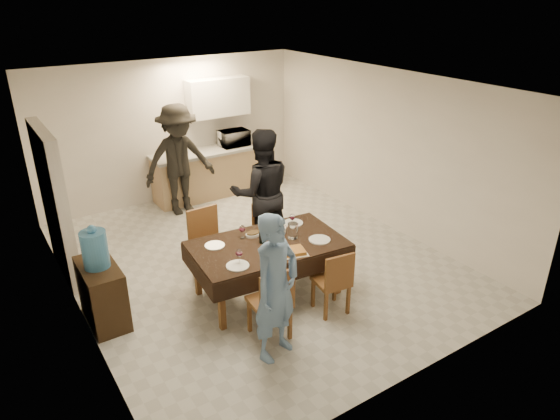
{
  "coord_description": "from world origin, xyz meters",
  "views": [
    {
      "loc": [
        -3.26,
        -5.65,
        3.73
      ],
      "look_at": [
        0.24,
        -0.3,
        0.87
      ],
      "focal_mm": 32.0,
      "sensor_mm": 36.0,
      "label": 1
    }
  ],
  "objects": [
    {
      "name": "wall_right",
      "position": [
        2.5,
        0.0,
        1.3
      ],
      "size": [
        0.02,
        6.0,
        2.6
      ],
      "primitive_type": "cube",
      "color": "silver",
      "rests_on": "floor"
    },
    {
      "name": "savoury_tart",
      "position": [
        -0.21,
        -1.24,
        0.77
      ],
      "size": [
        0.45,
        0.38,
        0.05
      ],
      "primitive_type": "cube",
      "rotation": [
        0.0,
        0.0,
        -0.28
      ],
      "color": "#BB7737",
      "rests_on": "dining_table"
    },
    {
      "name": "chair_far_right",
      "position": [
        0.14,
        -0.19,
        0.52
      ],
      "size": [
        0.51,
        0.52,
        0.46
      ],
      "rotation": [
        0.0,
        0.0,
        2.76
      ],
      "color": "brown",
      "rests_on": "floor"
    },
    {
      "name": "chair_far_left",
      "position": [
        -0.76,
        -0.21,
        0.61
      ],
      "size": [
        0.47,
        0.47,
        0.54
      ],
      "rotation": [
        0.0,
        0.0,
        3.18
      ],
      "color": "brown",
      "rests_on": "floor"
    },
    {
      "name": "stub_partition",
      "position": [
        -2.42,
        1.2,
        1.05
      ],
      "size": [
        0.15,
        1.4,
        2.1
      ],
      "primitive_type": "cube",
      "color": "beige",
      "rests_on": "floor"
    },
    {
      "name": "person_kitchen",
      "position": [
        -0.2,
        2.23,
        0.98
      ],
      "size": [
        1.27,
        0.73,
        1.96
      ],
      "primitive_type": "imported",
      "color": "black",
      "rests_on": "floor"
    },
    {
      "name": "wine_bottle",
      "position": [
        -0.36,
        -0.81,
        0.92
      ],
      "size": [
        0.08,
        0.08,
        0.33
      ],
      "primitive_type": null,
      "color": "black",
      "rests_on": "dining_table"
    },
    {
      "name": "mushroom_dish",
      "position": [
        -0.36,
        -0.58,
        0.77
      ],
      "size": [
        0.19,
        0.19,
        0.03
      ],
      "primitive_type": "cylinder",
      "color": "silver",
      "rests_on": "dining_table"
    },
    {
      "name": "chair_near_left",
      "position": [
        -0.76,
        -1.7,
        0.58
      ],
      "size": [
        0.46,
        0.46,
        0.51
      ],
      "rotation": [
        0.0,
        0.0,
        -0.07
      ],
      "color": "brown",
      "rests_on": "floor"
    },
    {
      "name": "kitchen_worktop",
      "position": [
        0.6,
        2.68,
        0.89
      ],
      "size": [
        2.24,
        0.64,
        0.05
      ],
      "primitive_type": "cube",
      "color": "#A1A19C",
      "rests_on": "kitchen_base_cabinet"
    },
    {
      "name": "microwave",
      "position": [
        1.13,
        2.68,
        1.06
      ],
      "size": [
        0.55,
        0.37,
        0.31
      ],
      "primitive_type": "imported",
      "rotation": [
        0.0,
        0.0,
        3.14
      ],
      "color": "white",
      "rests_on": "kitchen_worktop"
    },
    {
      "name": "console",
      "position": [
        -2.28,
        -0.27,
        0.38
      ],
      "size": [
        0.41,
        0.82,
        0.76
      ],
      "primitive_type": "cube",
      "color": "#332111",
      "rests_on": "floor"
    },
    {
      "name": "plate_far_right",
      "position": [
        0.29,
        -0.56,
        0.76
      ],
      "size": [
        0.27,
        0.27,
        0.02
      ],
      "primitive_type": "cylinder",
      "color": "silver",
      "rests_on": "dining_table"
    },
    {
      "name": "dining_table",
      "position": [
        -0.31,
        -0.86,
        0.72
      ],
      "size": [
        2.01,
        1.29,
        0.75
      ],
      "rotation": [
        0.0,
        0.0,
        -0.09
      ],
      "color": "black",
      "rests_on": "floor"
    },
    {
      "name": "water_jug",
      "position": [
        -2.28,
        -0.27,
        0.98
      ],
      "size": [
        0.3,
        0.3,
        0.45
      ],
      "primitive_type": "cylinder",
      "color": "#4B96D2",
      "rests_on": "console"
    },
    {
      "name": "plate_near_right",
      "position": [
        0.29,
        -1.16,
        0.76
      ],
      "size": [
        0.28,
        0.28,
        0.02
      ],
      "primitive_type": "cylinder",
      "color": "silver",
      "rests_on": "dining_table"
    },
    {
      "name": "ceiling",
      "position": [
        0.0,
        0.0,
        2.6
      ],
      "size": [
        5.0,
        6.0,
        0.02
      ],
      "primitive_type": "cube",
      "color": "white",
      "rests_on": "wall_back"
    },
    {
      "name": "salad_bowl",
      "position": [
        -0.01,
        -0.68,
        0.78
      ],
      "size": [
        0.18,
        0.18,
        0.07
      ],
      "primitive_type": "cylinder",
      "color": "silver",
      "rests_on": "dining_table"
    },
    {
      "name": "kitchen_base_cabinet",
      "position": [
        0.6,
        2.68,
        0.43
      ],
      "size": [
        2.2,
        0.6,
        0.86
      ],
      "primitive_type": "cube",
      "color": "tan",
      "rests_on": "floor"
    },
    {
      "name": "wall_front",
      "position": [
        0.0,
        -3.0,
        1.3
      ],
      "size": [
        5.0,
        0.02,
        2.6
      ],
      "primitive_type": "cube",
      "color": "silver",
      "rests_on": "floor"
    },
    {
      "name": "plate_far_left",
      "position": [
        -0.91,
        -0.56,
        0.76
      ],
      "size": [
        0.25,
        0.25,
        0.01
      ],
      "primitive_type": "cylinder",
      "color": "silver",
      "rests_on": "dining_table"
    },
    {
      "name": "water_pitcher",
      "position": [
        0.04,
        -0.91,
        0.85
      ],
      "size": [
        0.13,
        0.13,
        0.2
      ],
      "primitive_type": "cylinder",
      "color": "white",
      "rests_on": "dining_table"
    },
    {
      "name": "wine_glass_b",
      "position": [
        0.24,
        -0.61,
        0.84
      ],
      "size": [
        0.08,
        0.08,
        0.17
      ],
      "primitive_type": null,
      "color": "white",
      "rests_on": "dining_table"
    },
    {
      "name": "wall_left",
      "position": [
        -2.5,
        0.0,
        1.3
      ],
      "size": [
        0.02,
        6.0,
        2.6
      ],
      "primitive_type": "cube",
      "color": "silver",
      "rests_on": "floor"
    },
    {
      "name": "wall_back",
      "position": [
        0.0,
        3.0,
        1.3
      ],
      "size": [
        5.0,
        0.02,
        2.6
      ],
      "primitive_type": "cube",
      "color": "silver",
      "rests_on": "floor"
    },
    {
      "name": "upper_cabinet",
      "position": [
        0.9,
        2.82,
        1.85
      ],
      "size": [
        1.2,
        0.34,
        0.7
      ],
      "primitive_type": "cube",
      "color": "white",
      "rests_on": "wall_back"
    },
    {
      "name": "plate_near_left",
      "position": [
        -0.91,
        -1.16,
        0.76
      ],
      "size": [
        0.27,
        0.27,
        0.02
      ],
      "primitive_type": "cylinder",
      "color": "silver",
      "rests_on": "dining_table"
    },
    {
      "name": "person_far",
      "position": [
        0.24,
        0.19,
        0.96
      ],
      "size": [
        1.12,
        0.99,
        1.93
      ],
      "primitive_type": "imported",
      "rotation": [
        0.0,
        0.0,
        2.82
      ],
      "color": "black",
      "rests_on": "floor"
    },
    {
      "name": "floor",
      "position": [
        0.0,
        0.0,
        0.0
      ],
      "size": [
        5.0,
        6.0,
        0.02
      ],
      "primitive_type": "cube",
      "color": "beige",
      "rests_on": "ground"
    },
    {
      "name": "person_near",
      "position": [
        -0.86,
        -1.91,
        0.84
      ],
      "size": [
        0.71,
        0.57,
        1.69
      ],
      "primitive_type": "imported",
      "rotation": [
        0.0,
        0.0,
        0.31
      ],
      "color": "#6285B4",
      "rests_on": "floor"
    },
    {
      "name": "wine_glass_a",
      "position": [
        -0.86,
        -1.11,
        0.85
      ],
      "size": [
        0.09,
        0.09,
        0.19
      ],
      "primitive_type": null,
      "color": "white",
      "rests_on": "dining_table"
    },
    {
      "name": "chair_near_right",
      "position": [
        0.14,
        -1.69,
        0.53
      ],
      "size": [
        0.44,
        0.44,
        0.47
      ],
      "rotation": [
        0.0,
        0.0,
        -0.13
      ],
      "color": "brown",
      "rests_on": "floor"
    },
    {
      "name": "wine_glass_c",
      "position": [
        -0.51,
        -0.56,
        0.84
      ],
      "size": [
        0.08,
        0.08,
        0.18
      ],
      "primitive_type": null,
      "color": "white",
      "rests_on": "dining_table"
    }
  ]
}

